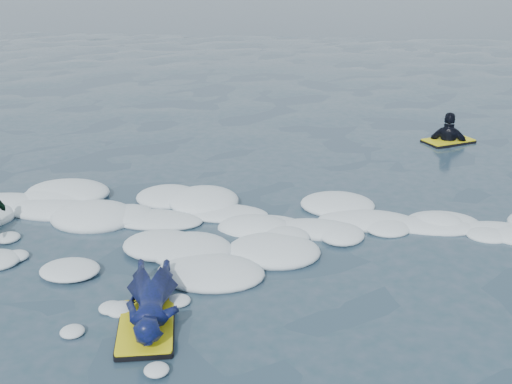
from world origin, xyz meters
The scene contains 4 objects.
ground centered at (0.00, 0.00, 0.00)m, with size 120.00×120.00×0.00m, color #1A273F.
foam_band centered at (0.00, 1.03, 0.00)m, with size 12.00×3.10×0.30m, color white, non-canonical shape.
prone_woman_unit centered at (-0.91, -1.09, 0.20)m, with size 0.89×1.61×0.39m.
waiting_rider_unit centered at (3.05, 5.78, -0.11)m, with size 1.11×0.97×1.46m.
Camera 1 is at (0.87, -6.58, 3.58)m, focal length 45.00 mm.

